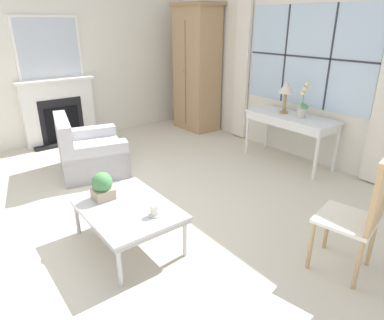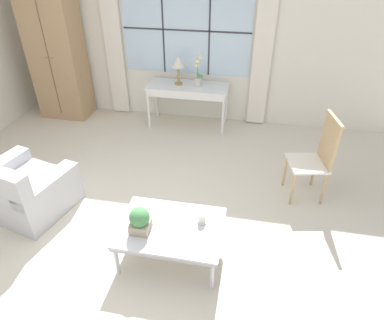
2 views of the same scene
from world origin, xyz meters
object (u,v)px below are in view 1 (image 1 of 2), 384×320
object	(u,v)px
side_chair_wooden	(363,209)
pillar_candle	(155,210)
console_table	(291,121)
armchair_upholstered	(89,154)
table_lamp	(286,89)
fireplace	(58,104)
armoire	(197,69)
potted_plant_small	(102,186)
potted_orchid	(303,106)
coffee_table	(127,210)

from	to	relation	value
side_chair_wooden	pillar_candle	world-z (taller)	side_chair_wooden
console_table	armchair_upholstered	world-z (taller)	armchair_upholstered
table_lamp	armchair_upholstered	size ratio (longest dim) A/B	0.40
console_table	pillar_candle	size ratio (longest dim) A/B	11.27
fireplace	armchair_upholstered	xyz separation A→B (m)	(1.51, -0.10, -0.41)
table_lamp	pillar_candle	distance (m)	2.98
table_lamp	side_chair_wooden	distance (m)	2.65
armoire	table_lamp	distance (m)	2.10
armchair_upholstered	potted_plant_small	size ratio (longest dim) A/B	4.34
table_lamp	console_table	bearing A→B (deg)	-7.36
armoire	potted_orchid	world-z (taller)	armoire
fireplace	armchair_upholstered	distance (m)	1.57
fireplace	table_lamp	bearing A→B (deg)	40.39
table_lamp	potted_plant_small	bearing A→B (deg)	-84.43
armchair_upholstered	coffee_table	distance (m)	1.94
table_lamp	potted_orchid	size ratio (longest dim) A/B	0.92
table_lamp	potted_orchid	xyz separation A→B (m)	(0.32, -0.02, -0.18)
armoire	pillar_candle	distance (m)	4.12
potted_orchid	coffee_table	bearing A→B (deg)	-85.13
console_table	pillar_candle	xyz separation A→B (m)	(0.70, -2.76, -0.18)
side_chair_wooden	potted_plant_small	world-z (taller)	side_chair_wooden
console_table	coffee_table	world-z (taller)	console_table
potted_plant_small	armoire	bearing A→B (deg)	128.43
coffee_table	pillar_candle	size ratio (longest dim) A/B	8.69
fireplace	coffee_table	world-z (taller)	fireplace
fireplace	side_chair_wooden	world-z (taller)	fireplace
potted_orchid	coffee_table	size ratio (longest dim) A/B	0.49
table_lamp	side_chair_wooden	size ratio (longest dim) A/B	0.43
table_lamp	pillar_candle	world-z (taller)	table_lamp
potted_orchid	side_chair_wooden	bearing A→B (deg)	-42.15
potted_orchid	pillar_candle	world-z (taller)	potted_orchid
coffee_table	armoire	bearing A→B (deg)	132.46
table_lamp	potted_plant_small	distance (m)	3.07
armoire	armchair_upholstered	distance (m)	2.78
table_lamp	potted_orchid	bearing A→B (deg)	-2.89
console_table	potted_orchid	distance (m)	0.30
console_table	potted_orchid	xyz separation A→B (m)	(0.16, 0.00, 0.26)
armchair_upholstered	coffee_table	world-z (taller)	armchair_upholstered
armoire	console_table	size ratio (longest dim) A/B	1.72
fireplace	coffee_table	bearing A→B (deg)	-8.19
console_table	coffee_table	size ratio (longest dim) A/B	1.30
pillar_candle	armchair_upholstered	bearing A→B (deg)	173.16
side_chair_wooden	coffee_table	distance (m)	2.01
table_lamp	armchair_upholstered	distance (m)	2.97
console_table	potted_plant_small	xyz separation A→B (m)	(0.14, -2.99, -0.10)
potted_orchid	armoire	bearing A→B (deg)	179.64
potted_orchid	potted_plant_small	xyz separation A→B (m)	(-0.02, -3.00, -0.35)
side_chair_wooden	pillar_candle	distance (m)	1.70
potted_orchid	potted_plant_small	size ratio (longest dim) A/B	1.90
armoire	side_chair_wooden	world-z (taller)	armoire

